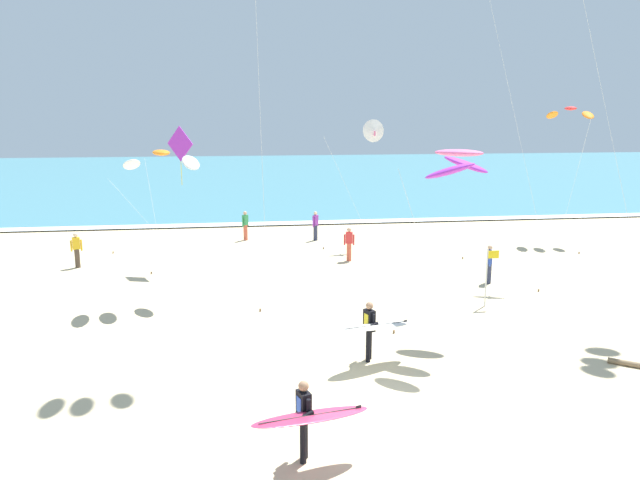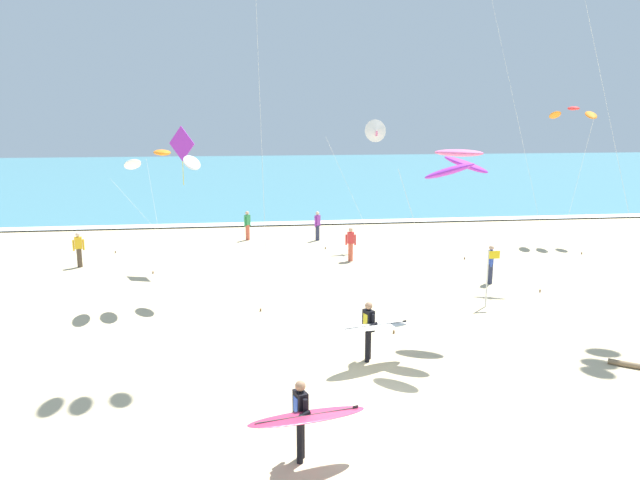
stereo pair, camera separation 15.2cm
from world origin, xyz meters
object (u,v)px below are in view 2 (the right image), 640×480
Objects in this scene: surfer_lead at (372,327)px; kite_delta_ivory_near at (376,131)px; driftwood_log at (635,366)px; bystander_blue_top at (491,264)px; bystander_green_top at (247,225)px; lifeguard_flag at (489,272)px; bystander_red_top at (351,244)px; kite_arc_amber_outer at (162,160)px; kite_arc_rose_mid at (458,163)px; bystander_yellow_top at (79,249)px; kite_arc_scarlet_close at (573,113)px; surfer_trailing at (304,416)px; kite_diamond_violet_far at (180,147)px; bystander_purple_top at (317,226)px.

surfer_lead is 0.36× the size of kite_delta_ivory_near.
driftwood_log is (7.02, -1.28, -0.97)m from surfer_lead.
surfer_lead reaches higher than bystander_blue_top.
driftwood_log is at bearing -60.78° from bystander_green_top.
surfer_lead is 1.12× the size of lifeguard_flag.
bystander_green_top is 1.20× the size of driftwood_log.
kite_arc_amber_outer is at bearing -146.61° from bystander_red_top.
surfer_lead is 5.25m from kite_arc_rose_mid.
bystander_red_top is 12.27m from bystander_yellow_top.
kite_arc_scarlet_close is at bearing 0.85° from kite_delta_ivory_near.
surfer_trailing is 16.86m from bystander_red_top.
kite_arc_rose_mid reaches higher than surfer_lead.
bystander_red_top is at bearing 76.88° from surfer_trailing.
bystander_red_top is (7.55, 0.12, -4.54)m from kite_diamond_violet_far.
kite_delta_ivory_near is 4.08× the size of bystander_yellow_top.
driftwood_log is at bearing -10.35° from surfer_lead.
lifeguard_flag is at bearing -32.73° from kite_diamond_violet_far.
bystander_green_top reaches higher than driftwood_log.
bystander_purple_top is (-2.16, 15.29, -4.59)m from kite_arc_rose_mid.
lifeguard_flag reaches higher than bystander_yellow_top.
bystander_blue_top reaches higher than driftwood_log.
bystander_blue_top is at bearing 58.07° from kite_arc_rose_mid.
kite_diamond_violet_far is 3.93× the size of bystander_yellow_top.
kite_arc_amber_outer reaches higher than driftwood_log.
bystander_purple_top is (-2.72, 1.76, -5.07)m from kite_delta_ivory_near.
kite_arc_amber_outer is at bearing 133.30° from surfer_lead.
bystander_red_top is 6.67m from bystander_blue_top.
bystander_green_top is (-17.01, 2.18, -5.96)m from kite_arc_scarlet_close.
bystander_blue_top is at bearing -42.31° from bystander_red_top.
kite_arc_scarlet_close reaches higher than kite_delta_ivory_near.
bystander_red_top is at bearing -165.35° from kite_arc_scarlet_close.
bystander_green_top is at bearing 172.71° from kite_arc_scarlet_close.
surfer_lead is 16.50m from bystander_purple_top.
kite_arc_scarlet_close is (16.11, 19.63, 5.72)m from surfer_trailing.
kite_delta_ivory_near reaches higher than bystander_green_top.
lifeguard_flag is at bearing -25.88° from bystander_yellow_top.
bystander_green_top is at bearing 131.24° from bystander_red_top.
surfer_lead is at bearing -62.30° from kite_diamond_violet_far.
bystander_red_top is (1.47, 11.68, -0.24)m from surfer_lead.
driftwood_log is (6.51, -17.78, -0.74)m from bystander_purple_top.
surfer_lead is 6.74m from lifeguard_flag.
bystander_blue_top is 1.00× the size of bystander_green_top.
driftwood_log is at bearing -66.85° from bystander_red_top.
surfer_trailing is 8.91m from kite_arc_rose_mid.
kite_arc_amber_outer is 12.73m from bystander_purple_top.
surfer_trailing is at bearing -130.26° from kite_arc_rose_mid.
kite_diamond_violet_far reaches higher than surfer_lead.
bystander_green_top is 21.04m from driftwood_log.
kite_diamond_violet_far is 7.68m from bystander_green_top.
kite_diamond_violet_far is at bearing 102.86° from surfer_trailing.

